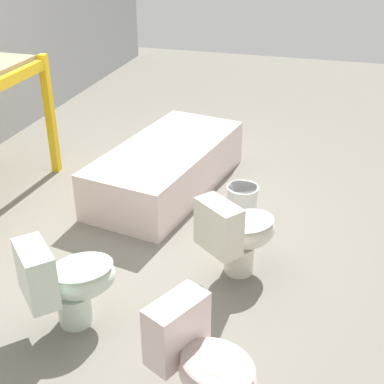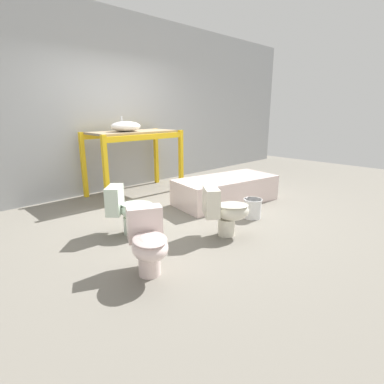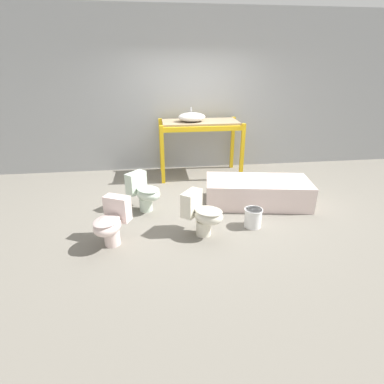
{
  "view_description": "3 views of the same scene",
  "coord_description": "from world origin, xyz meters",
  "px_view_note": "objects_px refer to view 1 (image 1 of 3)",
  "views": [
    {
      "loc": [
        -3.19,
        -1.66,
        2.25
      ],
      "look_at": [
        -0.2,
        -0.78,
        0.59
      ],
      "focal_mm": 50.0,
      "sensor_mm": 36.0,
      "label": 1
    },
    {
      "loc": [
        -2.84,
        -3.26,
        1.47
      ],
      "look_at": [
        -0.37,
        -0.72,
        0.5
      ],
      "focal_mm": 28.0,
      "sensor_mm": 36.0,
      "label": 2
    },
    {
      "loc": [
        -0.79,
        -4.62,
        2.17
      ],
      "look_at": [
        -0.3,
        -0.86,
        0.53
      ],
      "focal_mm": 28.0,
      "sensor_mm": 36.0,
      "label": 3
    }
  ],
  "objects_px": {
    "toilet_extra": "(203,364)",
    "bucket_white": "(242,201)",
    "toilet_far": "(238,233)",
    "bathtub_main": "(167,164)",
    "toilet_near": "(68,281)"
  },
  "relations": [
    {
      "from": "toilet_extra",
      "to": "bucket_white",
      "type": "distance_m",
      "value": 1.96
    },
    {
      "from": "toilet_far",
      "to": "bucket_white",
      "type": "bearing_deg",
      "value": -43.43
    },
    {
      "from": "toilet_far",
      "to": "bucket_white",
      "type": "xyz_separation_m",
      "value": [
        0.75,
        0.12,
        -0.17
      ]
    },
    {
      "from": "bathtub_main",
      "to": "toilet_extra",
      "type": "height_order",
      "value": "toilet_extra"
    },
    {
      "from": "toilet_near",
      "to": "bucket_white",
      "type": "relative_size",
      "value": 2.25
    },
    {
      "from": "bathtub_main",
      "to": "bucket_white",
      "type": "height_order",
      "value": "bathtub_main"
    },
    {
      "from": "bathtub_main",
      "to": "bucket_white",
      "type": "xyz_separation_m",
      "value": [
        -0.31,
        -0.74,
        -0.09
      ]
    },
    {
      "from": "toilet_near",
      "to": "bathtub_main",
      "type": "bearing_deg",
      "value": -45.73
    },
    {
      "from": "bucket_white",
      "to": "toilet_near",
      "type": "bearing_deg",
      "value": 154.62
    },
    {
      "from": "toilet_far",
      "to": "toilet_extra",
      "type": "xyz_separation_m",
      "value": [
        -1.19,
        -0.08,
        0.0
      ]
    },
    {
      "from": "bathtub_main",
      "to": "toilet_near",
      "type": "distance_m",
      "value": 1.85
    },
    {
      "from": "toilet_near",
      "to": "toilet_far",
      "type": "bearing_deg",
      "value": -93.31
    },
    {
      "from": "toilet_extra",
      "to": "bucket_white",
      "type": "height_order",
      "value": "toilet_extra"
    },
    {
      "from": "toilet_far",
      "to": "bucket_white",
      "type": "height_order",
      "value": "toilet_far"
    },
    {
      "from": "toilet_far",
      "to": "bathtub_main",
      "type": "bearing_deg",
      "value": -13.31
    }
  ]
}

